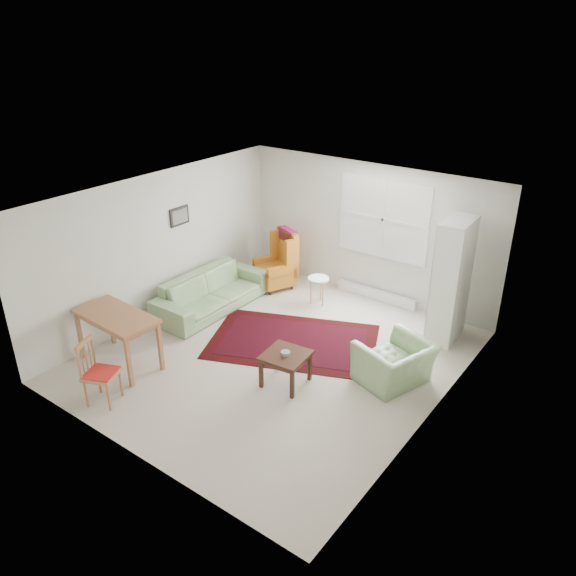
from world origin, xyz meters
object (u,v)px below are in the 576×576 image
Objects in this scene: sofa at (211,285)px; cabinet at (452,281)px; wingback_chair at (275,260)px; coffee_table at (286,369)px; armchair at (395,359)px; stool at (318,290)px; desk_chair at (101,373)px; desk at (119,339)px.

sofa is 4.10m from cabinet.
wingback_chair is 3.25m from coffee_table.
armchair reaches higher than stool.
sofa reaches higher than stool.
armchair is at bearing -1.47° from wingback_chair.
sofa is 2.98m from desk_chair.
desk is 1.42× the size of desk_chair.
armchair is 1.61× the size of coffee_table.
desk is (0.15, -2.14, -0.03)m from sofa.
cabinet is 1.52× the size of desk.
stool is 2.47m from cabinet.
wingback_chair is 1.23× the size of desk_chair.
wingback_chair is at bearing 86.42° from desk.
desk_chair is at bearing -99.44° from stool.
desk_chair is (-1.73, -1.80, 0.22)m from coffee_table.
stool is 3.67m from desk.
sofa is at bearing 156.01° from coffee_table.
desk_chair is at bearing -52.35° from desk.
armchair is at bearing 29.60° from desk.
stool is at bearing 69.71° from desk.
desk_chair reaches higher than desk.
cabinet is 2.16× the size of desk_chair.
wingback_chair is 2.22× the size of stool.
desk_chair reaches higher than stool.
desk is at bearing -41.82° from armchair.
wingback_chair reaches higher than armchair.
stool is 4.25m from desk_chair.
armchair is at bearing 38.07° from coffee_table.
wingback_chair reaches higher than coffee_table.
cabinet is (1.31, 2.62, 0.76)m from coffee_table.
wingback_chair reaches higher than sofa.
coffee_table is (2.45, -1.09, -0.21)m from sofa.
coffee_table is at bearing -67.17° from desk_chair.
sofa is 1.93m from stool.
desk_chair reaches higher than armchair.
stool is (-1.03, 2.39, 0.01)m from coffee_table.
armchair reaches higher than coffee_table.
wingback_chair is at bearing 130.29° from coffee_table.
wingback_chair is at bearing -96.02° from armchair.
stool is at bearing -177.70° from cabinet.
coffee_table is at bearing -114.24° from sofa.
desk reaches higher than stool.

